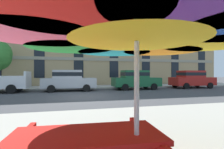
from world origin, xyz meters
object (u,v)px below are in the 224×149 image
Objects in this scene: sedan_green at (136,79)px; sedan_silver at (69,80)px; sedan_red at (192,79)px; patio_umbrella at (137,17)px.

sedan_silver is at bearing 180.00° from sedan_green.
sedan_green and sedan_red have the same top height.
sedan_green is at bearing 0.00° from sedan_silver.
patio_umbrella is at bearing -131.38° from sedan_red.
sedan_red is (6.11, 0.00, 0.00)m from sedan_green.
patio_umbrella reaches higher than sedan_red.
patio_umbrella is at bearing -85.60° from sedan_silver.
sedan_green is 1.30× the size of patio_umbrella.
sedan_red is 1.30× the size of patio_umbrella.
patio_umbrella is (0.98, -12.70, 1.19)m from sedan_silver.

